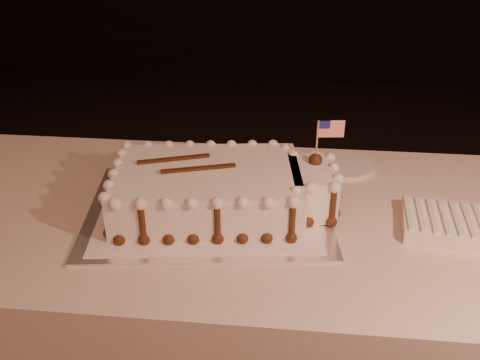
# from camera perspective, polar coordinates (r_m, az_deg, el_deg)

# --- Properties ---
(banquet_table) EXTENTS (2.40, 0.80, 0.75)m
(banquet_table) POSITION_cam_1_polar(r_m,az_deg,el_deg) (1.58, 9.47, -15.46)
(banquet_table) COLOR beige
(banquet_table) RESTS_ON ground
(cake_board) EXTENTS (0.65, 0.52, 0.01)m
(cake_board) POSITION_cam_1_polar(r_m,az_deg,el_deg) (1.35, -3.37, -3.16)
(cake_board) COLOR white
(cake_board) RESTS_ON banquet_table
(doily) EXTENTS (0.58, 0.47, 0.00)m
(doily) POSITION_cam_1_polar(r_m,az_deg,el_deg) (1.35, -3.38, -2.98)
(doily) COLOR white
(doily) RESTS_ON cake_board
(sheet_cake) EXTENTS (0.58, 0.37, 0.23)m
(sheet_cake) POSITION_cam_1_polar(r_m,az_deg,el_deg) (1.32, -2.07, -0.95)
(sheet_cake) COLOR white
(sheet_cake) RESTS_ON doily
(napkin_stack) EXTENTS (0.26, 0.20, 0.04)m
(napkin_stack) POSITION_cam_1_polar(r_m,az_deg,el_deg) (1.37, 21.92, -4.43)
(napkin_stack) COLOR white
(napkin_stack) RESTS_ON banquet_table
(side_plate) EXTENTS (0.17, 0.17, 0.01)m
(side_plate) POSITION_cam_1_polar(r_m,az_deg,el_deg) (1.59, 11.10, 1.50)
(side_plate) COLOR white
(side_plate) RESTS_ON banquet_table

